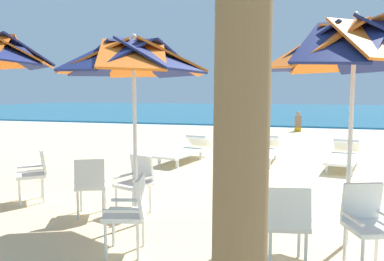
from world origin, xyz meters
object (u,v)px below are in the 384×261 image
at_px(beach_umbrella_1, 134,60).
at_px(plastic_chair_4, 131,210).
at_px(plastic_chair_3, 91,183).
at_px(sun_lounger_2, 264,151).
at_px(plastic_chair_0, 367,221).
at_px(plastic_chair_5, 35,172).
at_px(beach_umbrella_0, 354,49).
at_px(plastic_chair_1, 287,220).
at_px(beachgoer_seated, 298,125).
at_px(plastic_chair_2, 136,180).
at_px(sun_lounger_1, 343,156).
at_px(sun_lounger_3, 185,151).

bearing_deg(beach_umbrella_1, plastic_chair_4, -69.67).
distance_m(plastic_chair_3, sun_lounger_2, 5.43).
height_order(plastic_chair_0, plastic_chair_5, same).
height_order(beach_umbrella_0, plastic_chair_4, beach_umbrella_0).
distance_m(plastic_chair_5, sun_lounger_2, 5.69).
xyz_separation_m(plastic_chair_1, plastic_chair_5, (-4.09, 1.34, 0.00)).
relative_size(plastic_chair_3, beachgoer_seated, 0.94).
bearing_deg(plastic_chair_4, beachgoer_seated, 82.40).
relative_size(plastic_chair_2, sun_lounger_1, 0.39).
bearing_deg(plastic_chair_1, sun_lounger_2, 96.80).
bearing_deg(plastic_chair_0, plastic_chair_4, -172.62).
xyz_separation_m(plastic_chair_1, plastic_chair_2, (-2.22, 1.22, 0.00)).
bearing_deg(sun_lounger_1, beachgoer_seated, 96.48).
relative_size(plastic_chair_2, sun_lounger_3, 0.39).
height_order(beach_umbrella_0, sun_lounger_3, beach_umbrella_0).
bearing_deg(beach_umbrella_1, sun_lounger_1, 56.90).
bearing_deg(beachgoer_seated, beach_umbrella_0, -88.05).
height_order(beach_umbrella_0, plastic_chair_5, beach_umbrella_0).
height_order(plastic_chair_2, plastic_chair_4, same).
xyz_separation_m(sun_lounger_2, sun_lounger_3, (-2.00, -0.48, 0.00)).
bearing_deg(plastic_chair_1, plastic_chair_0, 14.92).
distance_m(beach_umbrella_1, sun_lounger_2, 5.69).
bearing_deg(plastic_chair_2, plastic_chair_3, -150.19).
bearing_deg(beach_umbrella_0, sun_lounger_3, 126.04).
bearing_deg(plastic_chair_5, plastic_chair_2, -3.55).
height_order(plastic_chair_1, plastic_chair_2, same).
relative_size(plastic_chair_2, beachgoer_seated, 0.94).
height_order(plastic_chair_0, plastic_chair_3, same).
distance_m(plastic_chair_5, beachgoer_seated, 13.60).
bearing_deg(plastic_chair_4, plastic_chair_3, 137.46).
distance_m(plastic_chair_1, beach_umbrella_1, 2.74).
distance_m(sun_lounger_2, sun_lounger_3, 2.06).
bearing_deg(beach_umbrella_1, plastic_chair_2, 113.31).
bearing_deg(sun_lounger_1, plastic_chair_1, -102.01).
relative_size(beach_umbrella_1, sun_lounger_1, 1.15).
distance_m(beach_umbrella_1, plastic_chair_3, 1.91).
bearing_deg(plastic_chair_5, plastic_chair_4, -31.08).
bearing_deg(plastic_chair_1, beach_umbrella_1, 160.23).
height_order(plastic_chair_4, plastic_chair_5, same).
distance_m(plastic_chair_0, beach_umbrella_1, 3.33).
distance_m(plastic_chair_1, plastic_chair_2, 2.53).
bearing_deg(plastic_chair_5, sun_lounger_2, 53.44).
bearing_deg(sun_lounger_2, beachgoer_seated, 83.67).
bearing_deg(beachgoer_seated, sun_lounger_1, -83.52).
bearing_deg(plastic_chair_5, plastic_chair_3, -18.74).
xyz_separation_m(sun_lounger_1, sun_lounger_3, (-3.90, -0.20, 0.00)).
height_order(beach_umbrella_1, plastic_chair_5, beach_umbrella_1).
distance_m(plastic_chair_4, beachgoer_seated, 14.47).
distance_m(beach_umbrella_0, plastic_chair_2, 3.44).
bearing_deg(sun_lounger_2, plastic_chair_1, -83.20).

